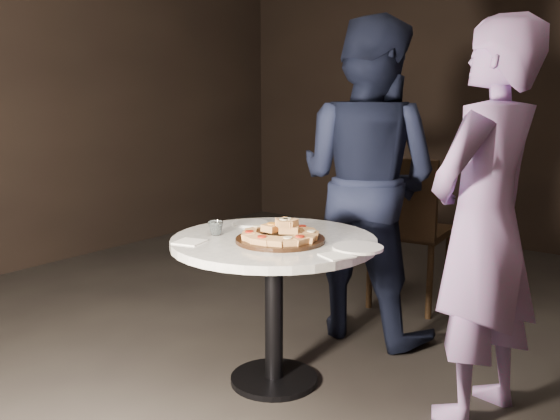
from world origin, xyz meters
name	(u,v)px	position (x,y,z in m)	size (l,w,h in m)	color
floor	(292,387)	(0.00, 0.00, 0.00)	(7.00, 7.00, 0.00)	black
table	(274,266)	(-0.11, -0.01, 0.61)	(1.31, 1.31, 0.75)	black
serving_board	(280,240)	(-0.04, -0.05, 0.76)	(0.42, 0.42, 0.02)	black
focaccia_pile	(281,232)	(-0.04, -0.05, 0.79)	(0.38, 0.37, 0.10)	tan
plate_left	(250,223)	(-0.41, 0.17, 0.75)	(0.19, 0.19, 0.01)	white
plate_right	(358,248)	(0.33, 0.05, 0.76)	(0.23, 0.23, 0.01)	white
water_glass	(216,228)	(-0.37, -0.13, 0.78)	(0.08, 0.08, 0.07)	silver
napkin_near	(190,242)	(-0.37, -0.32, 0.75)	(0.13, 0.13, 0.01)	white
napkin_far	(337,256)	(0.32, -0.12, 0.75)	(0.12, 0.12, 0.01)	white
chair_far	(406,222)	(-0.08, 1.38, 0.59)	(0.54, 0.56, 1.03)	black
diner_navy	(367,181)	(-0.09, 0.86, 0.93)	(0.91, 0.71, 1.86)	black
diner_teal	(484,225)	(0.80, 0.30, 0.88)	(0.64, 0.42, 1.76)	#8369A5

